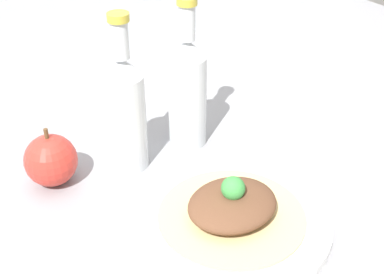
# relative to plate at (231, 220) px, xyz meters

# --- Properties ---
(ground_plane) EXTENTS (1.80, 1.10, 0.04)m
(ground_plane) POSITION_rel_plate_xyz_m (0.07, 0.12, -0.03)
(ground_plane) COLOR gray
(plate) EXTENTS (0.29, 0.29, 0.02)m
(plate) POSITION_rel_plate_xyz_m (0.00, 0.00, 0.00)
(plate) COLOR white
(plate) RESTS_ON ground_plane
(plated_food) EXTENTS (0.22, 0.22, 0.07)m
(plated_food) POSITION_rel_plate_xyz_m (0.00, 0.00, 0.03)
(plated_food) COLOR #D6BC7F
(plated_food) RESTS_ON plate
(cider_bottle_left) EXTENTS (0.07, 0.07, 0.27)m
(cider_bottle_left) POSITION_rel_plate_xyz_m (-0.04, 0.22, 0.10)
(cider_bottle_left) COLOR silver
(cider_bottle_left) RESTS_ON ground_plane
(cider_bottle_right) EXTENTS (0.07, 0.07, 0.27)m
(cider_bottle_right) POSITION_rel_plate_xyz_m (0.08, 0.22, 0.10)
(cider_bottle_right) COLOR silver
(cider_bottle_right) RESTS_ON ground_plane
(apple) EXTENTS (0.09, 0.09, 0.10)m
(apple) POSITION_rel_plate_xyz_m (-0.17, 0.25, 0.03)
(apple) COLOR red
(apple) RESTS_ON ground_plane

